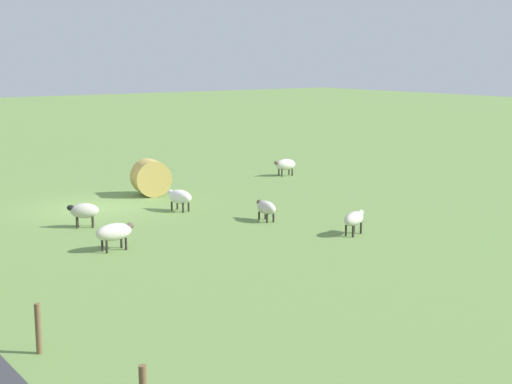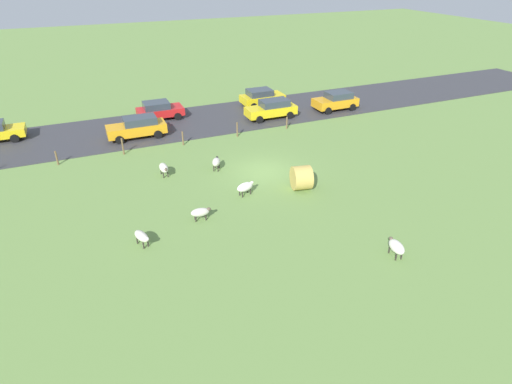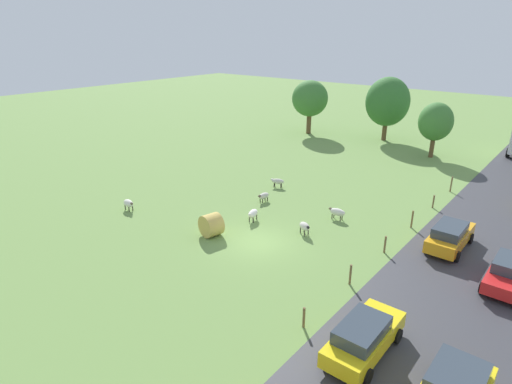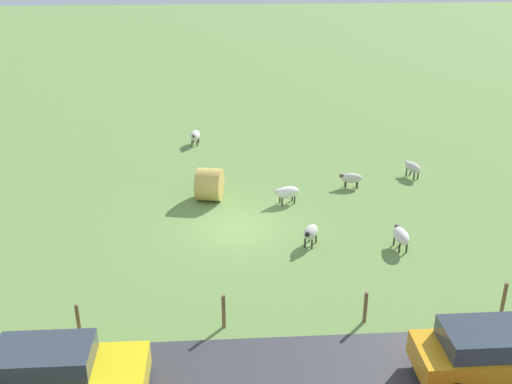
{
  "view_description": "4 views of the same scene",
  "coord_description": "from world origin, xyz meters",
  "px_view_note": "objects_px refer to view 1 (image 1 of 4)",
  "views": [
    {
      "loc": [
        11.27,
        26.26,
        5.69
      ],
      "look_at": [
        -4.59,
        4.07,
        0.74
      ],
      "focal_mm": 52.77,
      "sensor_mm": 36.0,
      "label": 1
    },
    {
      "loc": [
        -22.65,
        10.37,
        12.4
      ],
      "look_at": [
        -3.23,
        1.98,
        0.56
      ],
      "focal_mm": 29.27,
      "sensor_mm": 36.0,
      "label": 2
    },
    {
      "loc": [
        14.94,
        -18.67,
        12.51
      ],
      "look_at": [
        -4.47,
        5.26,
        0.77
      ],
      "focal_mm": 29.92,
      "sensor_mm": 36.0,
      "label": 3
    },
    {
      "loc": [
        22.12,
        -0.67,
        11.37
      ],
      "look_at": [
        -2.8,
        0.95,
        0.39
      ],
      "focal_mm": 42.2,
      "sensor_mm": 36.0,
      "label": 4
    }
  ],
  "objects_px": {
    "sheep_2": "(285,165)",
    "hay_bale_0": "(151,178)",
    "sheep_5": "(180,197)",
    "sheep_0": "(266,208)",
    "sheep_4": "(114,232)",
    "sheep_3": "(354,219)",
    "sheep_1": "(84,211)"
  },
  "relations": [
    {
      "from": "sheep_2",
      "to": "hay_bale_0",
      "type": "height_order",
      "value": "hay_bale_0"
    },
    {
      "from": "sheep_5",
      "to": "sheep_0",
      "type": "bearing_deg",
      "value": 116.09
    },
    {
      "from": "hay_bale_0",
      "to": "sheep_4",
      "type": "bearing_deg",
      "value": 55.37
    },
    {
      "from": "sheep_3",
      "to": "sheep_4",
      "type": "bearing_deg",
      "value": -20.43
    },
    {
      "from": "sheep_2",
      "to": "sheep_3",
      "type": "bearing_deg",
      "value": 62.63
    },
    {
      "from": "sheep_1",
      "to": "sheep_2",
      "type": "xyz_separation_m",
      "value": [
        -12.28,
        -4.82,
        -0.02
      ]
    },
    {
      "from": "sheep_0",
      "to": "hay_bale_0",
      "type": "relative_size",
      "value": 0.76
    },
    {
      "from": "sheep_4",
      "to": "sheep_5",
      "type": "xyz_separation_m",
      "value": [
        -4.46,
        -3.9,
        -0.02
      ]
    },
    {
      "from": "sheep_1",
      "to": "hay_bale_0",
      "type": "height_order",
      "value": "hay_bale_0"
    },
    {
      "from": "sheep_3",
      "to": "sheep_5",
      "type": "distance_m",
      "value": 7.08
    },
    {
      "from": "sheep_0",
      "to": "sheep_4",
      "type": "xyz_separation_m",
      "value": [
        6.05,
        0.65,
        0.08
      ]
    },
    {
      "from": "sheep_1",
      "to": "sheep_4",
      "type": "distance_m",
      "value": 3.45
    },
    {
      "from": "sheep_2",
      "to": "sheep_3",
      "type": "distance_m",
      "value": 12.27
    },
    {
      "from": "sheep_1",
      "to": "sheep_5",
      "type": "xyz_separation_m",
      "value": [
        -3.96,
        -0.48,
        -0.03
      ]
    },
    {
      "from": "sheep_0",
      "to": "sheep_1",
      "type": "height_order",
      "value": "sheep_1"
    },
    {
      "from": "sheep_1",
      "to": "sheep_4",
      "type": "bearing_deg",
      "value": 81.76
    },
    {
      "from": "sheep_4",
      "to": "hay_bale_0",
      "type": "distance_m",
      "value": 8.95
    },
    {
      "from": "sheep_2",
      "to": "sheep_4",
      "type": "xyz_separation_m",
      "value": [
        12.78,
        8.24,
        0.02
      ]
    },
    {
      "from": "sheep_3",
      "to": "sheep_4",
      "type": "relative_size",
      "value": 0.95
    },
    {
      "from": "sheep_0",
      "to": "sheep_1",
      "type": "xyz_separation_m",
      "value": [
        5.55,
        -2.77,
        0.08
      ]
    },
    {
      "from": "sheep_1",
      "to": "sheep_3",
      "type": "bearing_deg",
      "value": 137.55
    },
    {
      "from": "sheep_0",
      "to": "sheep_3",
      "type": "relative_size",
      "value": 0.94
    },
    {
      "from": "sheep_2",
      "to": "hay_bale_0",
      "type": "distance_m",
      "value": 7.75
    },
    {
      "from": "sheep_4",
      "to": "sheep_5",
      "type": "height_order",
      "value": "sheep_4"
    },
    {
      "from": "sheep_5",
      "to": "hay_bale_0",
      "type": "distance_m",
      "value": 3.52
    },
    {
      "from": "sheep_0",
      "to": "sheep_4",
      "type": "distance_m",
      "value": 6.08
    },
    {
      "from": "sheep_1",
      "to": "sheep_2",
      "type": "relative_size",
      "value": 0.92
    },
    {
      "from": "sheep_2",
      "to": "hay_bale_0",
      "type": "xyz_separation_m",
      "value": [
        7.7,
        0.88,
        0.2
      ]
    },
    {
      "from": "sheep_4",
      "to": "sheep_5",
      "type": "relative_size",
      "value": 1.02
    },
    {
      "from": "sheep_0",
      "to": "sheep_5",
      "type": "bearing_deg",
      "value": -63.91
    },
    {
      "from": "sheep_5",
      "to": "sheep_2",
      "type": "bearing_deg",
      "value": -152.45
    },
    {
      "from": "sheep_3",
      "to": "sheep_5",
      "type": "bearing_deg",
      "value": -67.76
    }
  ]
}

